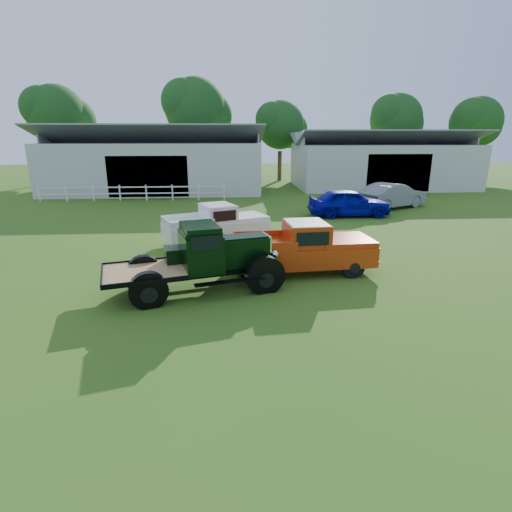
{
  "coord_description": "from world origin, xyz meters",
  "views": [
    {
      "loc": [
        -0.67,
        -11.38,
        4.91
      ],
      "look_at": [
        0.2,
        1.2,
        1.05
      ],
      "focal_mm": 28.0,
      "sensor_mm": 36.0,
      "label": 1
    }
  ],
  "objects_px": {
    "vintage_flatbed": "(198,258)",
    "red_pickup": "(303,247)",
    "misc_car_blue": "(349,203)",
    "misc_car_grey": "(392,196)",
    "white_pickup": "(216,225)"
  },
  "relations": [
    {
      "from": "red_pickup",
      "to": "white_pickup",
      "type": "relative_size",
      "value": 1.07
    },
    {
      "from": "red_pickup",
      "to": "vintage_flatbed",
      "type": "bearing_deg",
      "value": -161.82
    },
    {
      "from": "red_pickup",
      "to": "misc_car_grey",
      "type": "bearing_deg",
      "value": 51.84
    },
    {
      "from": "misc_car_grey",
      "to": "vintage_flatbed",
      "type": "bearing_deg",
      "value": 110.85
    },
    {
      "from": "red_pickup",
      "to": "white_pickup",
      "type": "xyz_separation_m",
      "value": [
        -3.26,
        4.27,
        -0.05
      ]
    },
    {
      "from": "vintage_flatbed",
      "to": "white_pickup",
      "type": "xyz_separation_m",
      "value": [
        0.43,
        5.81,
        -0.2
      ]
    },
    {
      "from": "vintage_flatbed",
      "to": "misc_car_grey",
      "type": "bearing_deg",
      "value": 34.32
    },
    {
      "from": "misc_car_blue",
      "to": "misc_car_grey",
      "type": "relative_size",
      "value": 0.95
    },
    {
      "from": "white_pickup",
      "to": "misc_car_grey",
      "type": "xyz_separation_m",
      "value": [
        11.86,
        8.64,
        -0.05
      ]
    },
    {
      "from": "red_pickup",
      "to": "misc_car_grey",
      "type": "distance_m",
      "value": 15.5
    },
    {
      "from": "vintage_flatbed",
      "to": "misc_car_blue",
      "type": "xyz_separation_m",
      "value": [
        8.49,
        11.85,
        -0.25
      ]
    },
    {
      "from": "white_pickup",
      "to": "misc_car_grey",
      "type": "bearing_deg",
      "value": 13.65
    },
    {
      "from": "misc_car_blue",
      "to": "misc_car_grey",
      "type": "distance_m",
      "value": 4.6
    },
    {
      "from": "red_pickup",
      "to": "misc_car_blue",
      "type": "height_order",
      "value": "red_pickup"
    },
    {
      "from": "vintage_flatbed",
      "to": "red_pickup",
      "type": "height_order",
      "value": "vintage_flatbed"
    }
  ]
}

